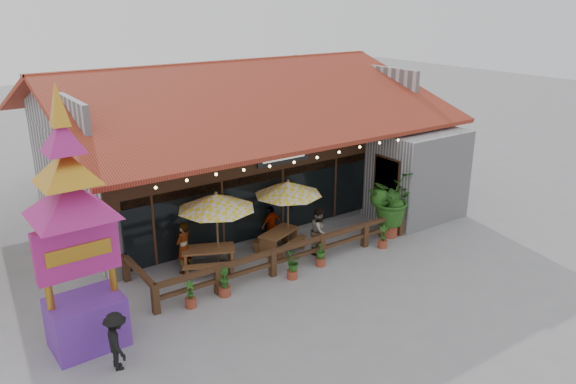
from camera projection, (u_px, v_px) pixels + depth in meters
ground at (324, 252)px, 20.00m from camera, size 100.00×100.00×0.00m
restaurant_building at (235, 151)px, 24.53m from camera, size 15.50×14.73×6.09m
patio_railing at (275, 254)px, 18.37m from camera, size 10.00×2.60×0.92m
umbrella_left at (216, 202)px, 17.96m from camera, size 2.80×2.80×2.73m
umbrella_right at (288, 188)px, 19.62m from camera, size 2.55×2.55×2.58m
picnic_table_left at (208, 256)px, 18.41m from camera, size 2.17×2.05×0.82m
picnic_table_right at (279, 238)px, 19.89m from camera, size 1.95×1.83×0.75m
thai_sign_tower at (71, 206)px, 13.36m from camera, size 2.79×2.79×7.33m
tropical_plant at (390, 199)px, 20.86m from camera, size 2.46×2.43×2.57m
diner_a at (184, 248)px, 18.23m from camera, size 0.76×0.68×1.75m
diner_b at (319, 231)px, 19.67m from camera, size 1.02×0.98×1.65m
diner_c at (272, 225)px, 20.43m from camera, size 0.88×0.43×1.46m
pedestrian at (117, 341)px, 13.48m from camera, size 0.62×1.01×1.51m
planter_a at (190, 296)px, 16.31m from camera, size 0.34×0.34×0.84m
planter_b at (224, 284)px, 16.91m from camera, size 0.37×0.37×0.90m
planter_c at (292, 265)px, 17.94m from camera, size 0.67×0.68×0.85m
planter_d at (321, 255)px, 18.82m from camera, size 0.43×0.43×0.85m
planter_e at (383, 238)px, 20.21m from camera, size 0.35×0.36×0.85m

